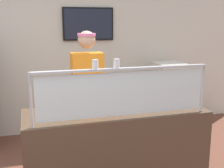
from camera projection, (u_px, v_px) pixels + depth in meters
name	position (u px, v px, depth m)	size (l,w,h in m)	color
ground_plane	(101.00, 164.00, 3.86)	(12.00, 12.00, 0.00)	brown
shop_rear_unit	(79.00, 52.00, 4.92)	(6.30, 0.13, 2.70)	silver
serving_counter	(115.00, 152.00, 3.14)	(1.90, 0.68, 0.95)	#4C3828
sneeze_guard	(124.00, 88.00, 2.71)	(1.73, 0.06, 0.50)	#B2B5BC
pizza_tray	(90.00, 109.00, 3.05)	(0.42, 0.42, 0.04)	#9EA0A8
pizza_server	(90.00, 107.00, 3.02)	(0.07, 0.28, 0.01)	#ADAFB7
parmesan_shaker	(95.00, 65.00, 2.59)	(0.06, 0.06, 0.08)	white
pepper_flake_shaker	(117.00, 64.00, 2.65)	(0.06, 0.06, 0.09)	white
worker_figure	(88.00, 93.00, 3.55)	(0.41, 0.50, 1.76)	#23232D
prep_shelf	(168.00, 105.00, 5.06)	(0.70, 0.55, 0.87)	#B7BABF
pizza_box_stack	(169.00, 72.00, 4.94)	(0.51, 0.50, 0.32)	silver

